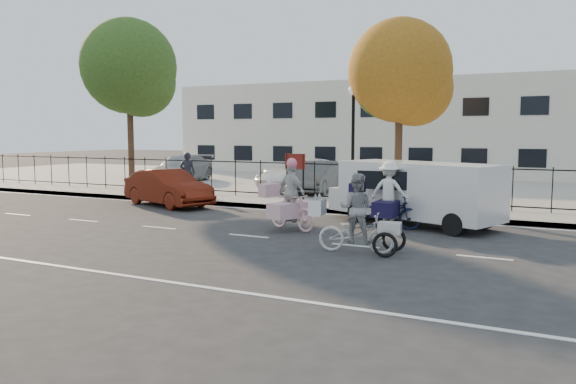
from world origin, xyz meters
The scene contains 20 objects.
ground centered at (0.00, 0.00, 0.00)m, with size 120.00×120.00×0.00m, color #333334.
road_markings centered at (0.00, 0.00, 0.01)m, with size 60.00×9.52×0.01m, color silver, non-canonical shape.
curb centered at (0.00, 5.05, 0.07)m, with size 60.00×0.10×0.15m, color #A8A399.
sidewalk centered at (0.00, 6.10, 0.07)m, with size 60.00×2.20×0.15m, color #A8A399.
parking_lot centered at (0.00, 15.00, 0.07)m, with size 60.00×15.60×0.15m, color #A8A399.
iron_fence centered at (0.00, 7.20, 0.90)m, with size 58.00×0.06×1.50m, color black, non-canonical shape.
building centered at (0.00, 25.00, 3.00)m, with size 34.00×10.00×6.00m, color silver.
lamppost centered at (0.50, 6.80, 3.11)m, with size 0.36×0.36×4.33m.
street_sign centered at (-1.85, 6.80, 1.42)m, with size 0.85×0.06×1.80m.
zebra_trike centered at (3.26, -0.70, 0.71)m, with size 2.15×0.99×1.83m.
unicorn_bike centered at (0.60, 1.34, 0.76)m, with size 2.07×1.51×2.05m.
bull_bike centered at (2.98, 2.87, 0.78)m, with size 2.08×1.42×1.95m.
white_van centered at (3.54, 3.80, 1.03)m, with size 5.73×3.43×1.87m.
red_sedan centered at (-5.91, 4.13, 0.69)m, with size 1.45×4.16×1.37m, color #58160A.
pedestrian centered at (-6.93, 6.77, 1.04)m, with size 0.65×0.43×1.78m, color black.
lot_car_a centered at (-10.76, 11.48, 0.86)m, with size 2.00×4.92×1.43m, color #9B9FA2.
lot_car_b centered at (-3.23, 10.53, 0.87)m, with size 2.39×5.19×1.44m, color white.
lot_car_c centered at (-2.22, 9.75, 0.83)m, with size 1.45×4.15×1.37m, color #4D5154.
tree_west centered at (-10.38, 7.40, 5.56)m, with size 4.33×4.33×7.95m.
tree_mid centered at (2.21, 7.36, 4.78)m, with size 3.73×3.73×6.84m.
Camera 1 is at (7.44, -12.82, 2.74)m, focal length 35.00 mm.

